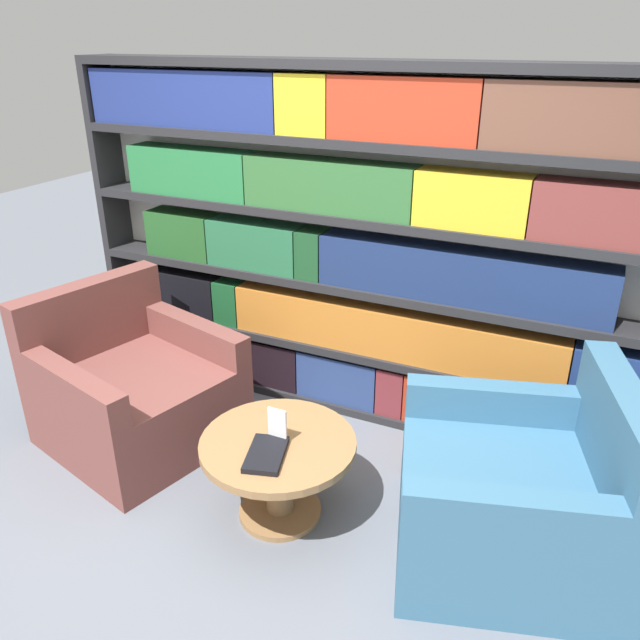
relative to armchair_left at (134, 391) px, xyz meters
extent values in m
plane|color=slate|center=(0.98, -0.46, -0.30)|extent=(14.00, 14.00, 0.00)
cube|color=silver|center=(0.98, 0.98, 0.74)|extent=(3.52, 0.05, 2.08)
cube|color=#262628|center=(-0.75, 0.86, 0.74)|extent=(0.05, 0.30, 2.08)
cube|color=#262628|center=(0.98, 0.86, -0.28)|extent=(3.42, 0.30, 0.05)
cube|color=#262628|center=(0.98, 0.86, 0.11)|extent=(3.42, 0.30, 0.05)
cube|color=#262628|center=(0.98, 0.86, 0.53)|extent=(3.42, 0.30, 0.05)
cube|color=#262628|center=(0.98, 0.86, 0.94)|extent=(3.42, 0.30, 0.05)
cube|color=#262628|center=(0.98, 0.86, 1.36)|extent=(3.42, 0.30, 0.05)
cube|color=#262628|center=(0.98, 0.86, 1.75)|extent=(3.42, 0.30, 0.05)
cube|color=black|center=(0.08, 0.83, -0.10)|extent=(1.18, 0.20, 0.31)
cube|color=navy|center=(0.95, 0.83, -0.10)|extent=(0.53, 0.20, 0.31)
cube|color=maroon|center=(1.31, 0.83, -0.10)|extent=(0.17, 0.20, 0.31)
cube|color=#B0331B|center=(1.93, 0.83, -0.10)|extent=(1.07, 0.20, 0.31)
cube|color=black|center=(-0.22, 0.83, 0.28)|extent=(0.56, 0.20, 0.29)
cube|color=#174F28|center=(0.16, 0.83, 0.28)|extent=(0.18, 0.20, 0.29)
cube|color=#C7742A|center=(1.27, 0.83, 0.28)|extent=(2.02, 0.20, 0.29)
cube|color=navy|center=(2.47, 0.83, 0.28)|extent=(0.37, 0.20, 0.29)
cube|color=#225625|center=(-0.18, 0.83, 0.70)|extent=(0.47, 0.20, 0.29)
cube|color=#266640|center=(0.37, 0.83, 0.70)|extent=(0.61, 0.20, 0.29)
cube|color=#1B4927|center=(0.76, 0.83, 0.70)|extent=(0.16, 0.20, 0.29)
cube|color=navy|center=(1.64, 0.83, 0.70)|extent=(1.59, 0.20, 0.29)
cube|color=#27743D|center=(-0.07, 0.83, 1.11)|extent=(0.84, 0.20, 0.29)
cube|color=#306733|center=(0.87, 0.83, 1.11)|extent=(1.01, 0.20, 0.29)
cube|color=gold|center=(1.67, 0.83, 1.11)|extent=(0.58, 0.20, 0.29)
cube|color=brown|center=(2.28, 0.83, 1.11)|extent=(0.62, 0.20, 0.29)
cube|color=navy|center=(-0.07, 0.83, 1.54)|extent=(1.28, 0.20, 0.32)
cube|color=gold|center=(0.73, 0.83, 1.54)|extent=(0.30, 0.20, 0.32)
cube|color=#B6341D|center=(1.28, 0.83, 1.54)|extent=(0.79, 0.20, 0.32)
cube|color=brown|center=(2.11, 0.83, 1.54)|extent=(0.84, 0.20, 0.32)
cube|color=brown|center=(0.04, -0.01, -0.07)|extent=(1.15, 1.14, 0.46)
cube|color=brown|center=(-0.35, 0.09, 0.37)|extent=(0.37, 0.93, 0.43)
cube|color=brown|center=(0.00, -0.42, 0.25)|extent=(0.81, 0.32, 0.19)
cube|color=brown|center=(0.21, 0.36, 0.25)|extent=(0.81, 0.32, 0.19)
cube|color=#386684|center=(2.13, -0.01, -0.07)|extent=(1.17, 1.16, 0.46)
cube|color=#386684|center=(2.52, 0.10, 0.37)|extent=(0.40, 0.93, 0.43)
cube|color=#386684|center=(1.95, 0.36, 0.25)|extent=(0.81, 0.34, 0.19)
cube|color=#386684|center=(2.17, -0.42, 0.25)|extent=(0.81, 0.34, 0.19)
cylinder|color=olive|center=(1.08, -0.24, -0.10)|extent=(0.13, 0.13, 0.40)
cylinder|color=olive|center=(1.08, -0.24, -0.29)|extent=(0.41, 0.41, 0.03)
cylinder|color=olive|center=(1.08, -0.24, 0.12)|extent=(0.75, 0.75, 0.04)
cube|color=black|center=(1.08, -0.24, 0.14)|extent=(0.06, 0.06, 0.01)
cube|color=white|center=(1.08, -0.24, 0.22)|extent=(0.09, 0.01, 0.17)
cube|color=black|center=(1.09, -0.37, 0.15)|extent=(0.23, 0.31, 0.03)
camera|label=1|loc=(2.30, -2.37, 1.89)|focal=35.00mm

